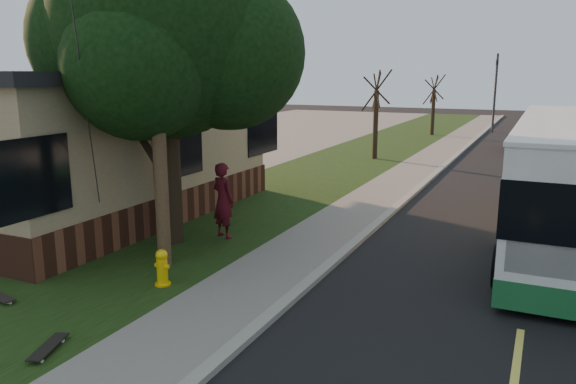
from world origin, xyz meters
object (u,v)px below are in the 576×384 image
(skateboarder, at_px, (223,200))
(dumpster, at_px, (89,198))
(traffic_signal, at_px, (495,87))
(bare_tree_near, at_px, (376,116))
(utility_pole, at_px, (154,52))
(leafy_tree, at_px, (168,31))
(fire_hydrant, at_px, (162,268))
(transit_bus, at_px, (568,176))
(skateboard_main, at_px, (48,347))
(bare_tree_far, at_px, (433,106))
(distant_car, at_px, (525,137))

(skateboarder, relative_size, dumpster, 0.98)
(traffic_signal, bearing_deg, bare_tree_near, -104.04)
(utility_pole, distance_m, leafy_tree, 1.94)
(fire_hydrant, height_order, transit_bus, transit_bus)
(fire_hydrant, bearing_deg, bare_tree_near, 92.86)
(traffic_signal, bearing_deg, skateboarder, -96.94)
(leafy_tree, bearing_deg, fire_hydrant, -59.33)
(transit_bus, bearing_deg, utility_pole, -142.73)
(skateboard_main, bearing_deg, skateboarder, 96.56)
(utility_pole, xyz_separation_m, skateboarder, (0.08, 2.39, -3.59))
(transit_bus, bearing_deg, bare_tree_near, 126.79)
(bare_tree_near, bearing_deg, bare_tree_far, 87.61)
(leafy_tree, height_order, skateboarder, leafy_tree)
(distant_car, bearing_deg, bare_tree_far, 137.06)
(bare_tree_near, distance_m, dumpster, 15.54)
(leafy_tree, height_order, transit_bus, leafy_tree)
(utility_pole, height_order, leafy_tree, utility_pole)
(utility_pole, height_order, bare_tree_near, utility_pole)
(bare_tree_near, relative_size, skateboard_main, 4.65)
(bare_tree_far, height_order, transit_bus, bare_tree_far)
(bare_tree_far, height_order, distant_car, bare_tree_far)
(leafy_tree, distance_m, skateboarder, 4.30)
(bare_tree_near, xyz_separation_m, skateboarder, (0.27, -14.62, -1.11))
(transit_bus, distance_m, skateboard_main, 12.42)
(utility_pole, xyz_separation_m, traffic_signal, (3.81, 33.01, -1.47))
(leafy_tree, relative_size, transit_bus, 0.68)
(fire_hydrant, xyz_separation_m, skateboard_main, (0.10, -2.95, -0.30))
(bare_tree_far, distance_m, transit_bus, 24.19)
(skateboard_main, bearing_deg, traffic_signal, 85.36)
(leafy_tree, height_order, dumpster, leafy_tree)
(bare_tree_near, distance_m, skateboard_main, 21.07)
(bare_tree_near, relative_size, dumpster, 2.18)
(bare_tree_far, xyz_separation_m, dumpster, (-4.38, -26.99, -1.23))
(bare_tree_near, xyz_separation_m, skateboard_main, (1.00, -20.95, -2.02))
(skateboard_main, bearing_deg, utility_pole, 101.53)
(leafy_tree, xyz_separation_m, transit_bus, (8.85, 4.42, -3.52))
(skateboarder, relative_size, skateboard_main, 2.09)
(fire_hydrant, height_order, skateboard_main, fire_hydrant)
(utility_pole, height_order, traffic_signal, utility_pole)
(utility_pole, bearing_deg, transit_bus, 37.27)
(skateboarder, relative_size, distant_car, 0.46)
(skateboard_main, relative_size, distant_car, 0.22)
(dumpster, bearing_deg, utility_pole, -26.35)
(skateboard_main, bearing_deg, bare_tree_near, 92.73)
(skateboarder, xyz_separation_m, dumpster, (-4.15, -0.37, -0.26))
(bare_tree_near, relative_size, distant_car, 1.02)
(fire_hydrant, height_order, bare_tree_far, bare_tree_far)
(skateboarder, distance_m, skateboard_main, 6.44)
(fire_hydrant, distance_m, transit_bus, 10.22)
(fire_hydrant, height_order, distant_car, distant_car)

